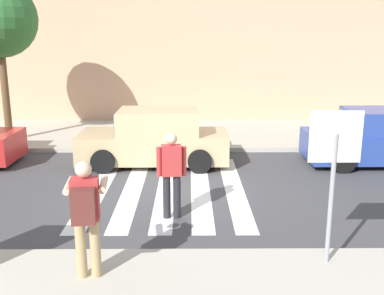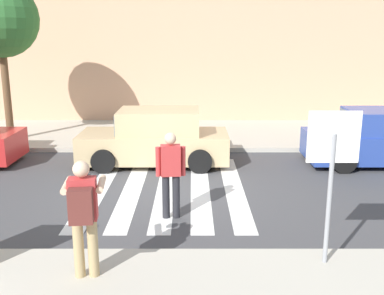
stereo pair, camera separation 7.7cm
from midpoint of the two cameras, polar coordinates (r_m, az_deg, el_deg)
name	(u,v)px [view 1 (the left image)]	position (r m, az deg, el deg)	size (l,w,h in m)	color
ground_plane	(166,191)	(10.52, -3.50, -5.57)	(120.00, 120.00, 0.00)	#424244
sidewalk_far	(174,134)	(16.28, -2.41, 1.73)	(60.00, 4.80, 0.14)	#B2AD9E
building_facade_far	(177,33)	(20.32, -2.08, 14.38)	(56.00, 4.00, 7.34)	tan
crosswalk_stripe_0	(99,188)	(10.91, -11.90, -5.11)	(0.44, 5.20, 0.01)	silver
crosswalk_stripe_1	(133,188)	(10.78, -7.71, -5.16)	(0.44, 5.20, 0.01)	silver
crosswalk_stripe_2	(167,188)	(10.71, -3.45, -5.19)	(0.44, 5.20, 0.01)	silver
crosswalk_stripe_3	(200,188)	(10.70, 0.85, -5.19)	(0.44, 5.20, 0.01)	silver
crosswalk_stripe_4	(234,188)	(10.75, 5.14, -5.16)	(0.44, 5.20, 0.01)	silver
stop_sign	(334,154)	(6.83, 17.31, -0.85)	(0.76, 0.08, 2.34)	gray
photographer_with_backpack	(86,210)	(6.46, -13.70, -7.73)	(0.64, 0.88, 1.72)	tan
pedestrian_crossing	(172,171)	(8.74, -2.86, -2.94)	(0.58, 0.28, 1.72)	#232328
parked_car_tan	(155,139)	(12.56, -4.89, 1.08)	(4.10, 1.92, 1.55)	tan
parked_car_blue	(381,139)	(13.62, 22.77, 1.04)	(4.10, 1.92, 1.55)	#284293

